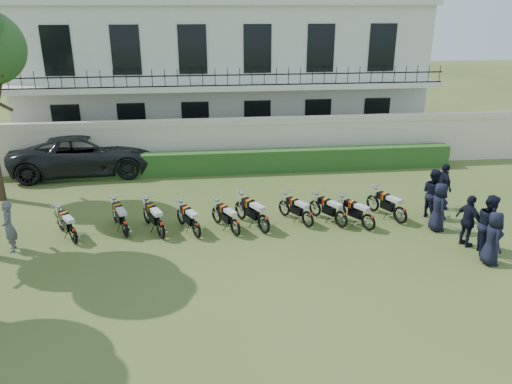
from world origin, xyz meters
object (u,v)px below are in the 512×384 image
at_px(officer_1, 489,224).
at_px(officer_3, 439,207).
at_px(motorcycle_6, 308,215).
at_px(suv, 87,153).
at_px(officer_5, 443,186).
at_px(motorcycle_1, 125,224).
at_px(officer_4, 433,193).
at_px(motorcycle_0, 73,231).
at_px(motorcycle_3, 196,225).
at_px(inspector, 9,227).
at_px(officer_2, 469,221).
at_px(motorcycle_5, 264,219).
at_px(motorcycle_2, 161,225).
at_px(motorcycle_7, 341,215).
at_px(officer_0, 493,238).
at_px(motorcycle_8, 369,218).
at_px(motorcycle_9, 401,211).
at_px(motorcycle_4, 235,223).

relative_size(officer_1, officer_3, 1.13).
xyz_separation_m(motorcycle_6, officer_3, (4.23, -0.64, 0.37)).
bearing_deg(officer_3, motorcycle_6, 86.61).
bearing_deg(suv, officer_5, -117.17).
relative_size(motorcycle_1, officer_4, 1.02).
relative_size(motorcycle_0, motorcycle_3, 0.95).
relative_size(inspector, officer_2, 0.95).
height_order(officer_2, officer_3, officer_2).
relative_size(motorcycle_5, officer_2, 1.10).
bearing_deg(inspector, motorcycle_0, 83.21).
bearing_deg(motorcycle_5, officer_5, -16.65).
xyz_separation_m(suv, officer_1, (13.49, -9.22, 0.05)).
bearing_deg(inspector, suv, 159.65).
height_order(motorcycle_2, motorcycle_7, motorcycle_2).
bearing_deg(officer_2, officer_0, 168.51).
distance_m(officer_1, officer_4, 2.78).
bearing_deg(motorcycle_5, officer_1, -45.72).
bearing_deg(motorcycle_8, officer_3, -37.29).
xyz_separation_m(motorcycle_0, motorcycle_9, (10.74, 0.31, 0.03)).
bearing_deg(officer_4, motorcycle_3, 80.22).
xyz_separation_m(officer_0, officer_1, (0.26, 0.66, 0.12)).
distance_m(motorcycle_0, officer_5, 12.86).
height_order(motorcycle_6, officer_4, officer_4).
bearing_deg(officer_5, motorcycle_4, 98.78).
bearing_deg(officer_3, officer_1, -150.83).
bearing_deg(officer_5, motorcycle_1, 93.92).
relative_size(motorcycle_3, officer_3, 1.01).
height_order(motorcycle_6, officer_3, officer_3).
bearing_deg(officer_1, officer_5, 13.21).
distance_m(suv, officer_5, 14.90).
bearing_deg(motorcycle_9, motorcycle_3, 156.73).
distance_m(motorcycle_3, motorcycle_5, 2.19).
height_order(motorcycle_6, inspector, inspector).
distance_m(officer_0, officer_3, 2.42).
distance_m(motorcycle_0, officer_0, 12.55).
height_order(officer_0, officer_5, officer_5).
relative_size(motorcycle_4, officer_3, 0.99).
xyz_separation_m(motorcycle_0, officer_3, (11.77, -0.26, 0.37)).
distance_m(motorcycle_0, motorcycle_7, 8.65).
relative_size(motorcycle_3, officer_0, 1.04).
distance_m(motorcycle_6, inspector, 9.34).
bearing_deg(inspector, officer_2, 70.71).
bearing_deg(officer_4, motorcycle_6, 79.73).
bearing_deg(motorcycle_9, motorcycle_1, 154.12).
relative_size(motorcycle_5, motorcycle_6, 1.16).
distance_m(motorcycle_0, motorcycle_2, 2.69).
relative_size(motorcycle_9, officer_4, 0.99).
height_order(motorcycle_2, suv, suv).
xyz_separation_m(motorcycle_1, motorcycle_3, (2.28, -0.31, -0.03)).
xyz_separation_m(motorcycle_3, officer_0, (8.44, -2.62, 0.35)).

